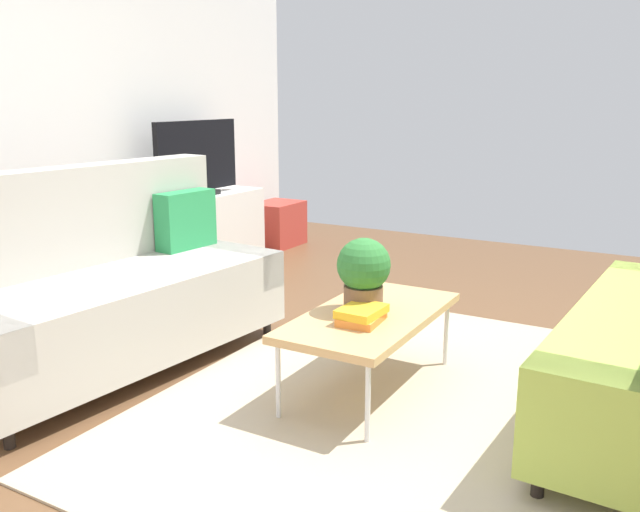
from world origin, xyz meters
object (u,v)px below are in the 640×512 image
(table_book_0, at_px, (362,319))
(bottle_1, at_px, (176,191))
(coffee_table, at_px, (370,318))
(bottle_0, at_px, (168,189))
(storage_trunk, at_px, (277,224))
(couch_beige, at_px, (110,288))
(vase_0, at_px, (144,193))
(tv, at_px, (197,159))
(tv_console, at_px, (199,232))
(potted_plant, at_px, (364,272))

(table_book_0, xyz_separation_m, bottle_1, (1.42, 2.41, 0.28))
(coffee_table, height_order, bottle_0, bottle_0)
(storage_trunk, bearing_deg, couch_beige, -163.54)
(table_book_0, distance_m, vase_0, 2.76)
(tv, xyz_separation_m, table_book_0, (-1.73, -2.43, -0.51))
(tv, bearing_deg, table_book_0, -125.44)
(tv_console, distance_m, storage_trunk, 1.11)
(tv_console, distance_m, potted_plant, 2.86)
(coffee_table, distance_m, bottle_1, 2.71)
(vase_0, bearing_deg, potted_plant, -112.10)
(table_book_0, height_order, bottle_0, bottle_0)
(table_book_0, bearing_deg, vase_0, 65.32)
(tv, relative_size, vase_0, 5.69)
(coffee_table, bearing_deg, tv, 56.81)
(bottle_0, bearing_deg, table_book_0, -118.79)
(storage_trunk, height_order, bottle_1, bottle_1)
(couch_beige, bearing_deg, bottle_1, -144.27)
(tv_console, bearing_deg, bottle_1, -172.65)
(couch_beige, relative_size, tv, 1.97)
(storage_trunk, xyz_separation_m, bottle_1, (-1.41, 0.06, 0.50))
(tv_console, xyz_separation_m, bottle_0, (-0.40, -0.04, 0.43))
(tv_console, bearing_deg, storage_trunk, -5.19)
(tv_console, relative_size, bottle_0, 6.63)
(bottle_0, distance_m, bottle_1, 0.10)
(couch_beige, relative_size, storage_trunk, 3.79)
(table_book_0, relative_size, bottle_1, 1.48)
(tv, relative_size, table_book_0, 4.17)
(tv_console, height_order, potted_plant, potted_plant)
(storage_trunk, distance_m, vase_0, 1.76)
(storage_trunk, xyz_separation_m, table_book_0, (-2.83, -2.35, 0.22))
(tv, height_order, potted_plant, tv)
(tv, distance_m, bottle_0, 0.45)
(couch_beige, relative_size, potted_plant, 5.24)
(coffee_table, height_order, storage_trunk, storage_trunk)
(couch_beige, xyz_separation_m, table_book_0, (0.22, -1.45, -0.00))
(coffee_table, distance_m, tv_console, 2.89)
(coffee_table, distance_m, bottle_0, 2.67)
(storage_trunk, distance_m, table_book_0, 3.68)
(bottle_0, bearing_deg, couch_beige, -148.11)
(potted_plant, bearing_deg, storage_trunk, 40.49)
(potted_plant, height_order, bottle_1, bottle_1)
(couch_beige, relative_size, vase_0, 11.21)
(bottle_0, bearing_deg, vase_0, 152.80)
(couch_beige, bearing_deg, table_book_0, 104.10)
(vase_0, bearing_deg, couch_beige, -142.50)
(tv, distance_m, vase_0, 0.63)
(potted_plant, height_order, vase_0, vase_0)
(tv_console, height_order, bottle_0, bottle_0)
(storage_trunk, height_order, potted_plant, potted_plant)
(potted_plant, xyz_separation_m, vase_0, (0.99, 2.43, 0.10))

